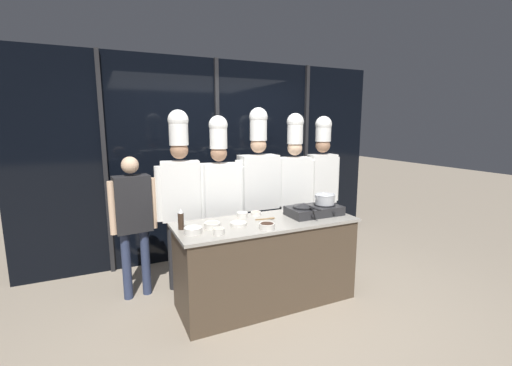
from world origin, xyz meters
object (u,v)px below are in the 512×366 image
(portable_stove, at_px, (314,210))
(prep_bowl_soy_glaze, at_px, (267,226))
(prep_bowl_noodles, at_px, (219,231))
(prep_bowl_bean_sprouts, at_px, (238,224))
(person_guest, at_px, (133,213))
(chef_pastry, at_px, (294,179))
(frying_pan, at_px, (304,205))
(squeeze_bottle_soy, at_px, (181,220))
(chef_line, at_px, (258,181))
(prep_bowl_rice, at_px, (193,230))
(chef_apprentice, at_px, (322,175))
(stock_pot, at_px, (325,199))
(prep_bowl_onion, at_px, (242,214))
(prep_bowl_chicken, at_px, (212,225))
(prep_bowl_shrimp, at_px, (255,213))
(chef_sous, at_px, (219,190))
(serving_spoon_slotted, at_px, (269,218))
(chef_head, at_px, (181,188))

(portable_stove, xyz_separation_m, prep_bowl_soy_glaze, (-0.68, -0.22, -0.02))
(prep_bowl_noodles, bearing_deg, prep_bowl_bean_sprouts, 33.32)
(prep_bowl_soy_glaze, height_order, person_guest, person_guest)
(prep_bowl_noodles, bearing_deg, chef_pastry, 34.77)
(frying_pan, relative_size, squeeze_bottle_soy, 2.09)
(squeeze_bottle_soy, distance_m, chef_line, 1.31)
(prep_bowl_rice, xyz_separation_m, prep_bowl_soy_glaze, (0.66, -0.16, -0.00))
(prep_bowl_bean_sprouts, relative_size, chef_apprentice, 0.08)
(stock_pot, xyz_separation_m, prep_bowl_bean_sprouts, (-1.02, -0.02, -0.14))
(prep_bowl_onion, bearing_deg, prep_bowl_chicken, -150.71)
(frying_pan, bearing_deg, prep_bowl_shrimp, 147.86)
(person_guest, bearing_deg, chef_apprentice, 173.83)
(chef_apprentice, bearing_deg, prep_bowl_shrimp, 25.50)
(chef_sous, bearing_deg, stock_pot, 152.99)
(serving_spoon_slotted, bearing_deg, frying_pan, -10.07)
(prep_bowl_soy_glaze, bearing_deg, chef_apprentice, 36.36)
(prep_bowl_bean_sprouts, xyz_separation_m, chef_head, (-0.39, 0.71, 0.26))
(prep_bowl_rice, distance_m, prep_bowl_shrimp, 0.84)
(prep_bowl_soy_glaze, bearing_deg, chef_pastry, 47.68)
(prep_bowl_soy_glaze, relative_size, person_guest, 0.10)
(prep_bowl_noodles, bearing_deg, squeeze_bottle_soy, 133.06)
(chef_sous, distance_m, chef_apprentice, 1.47)
(prep_bowl_shrimp, relative_size, chef_line, 0.05)
(frying_pan, bearing_deg, prep_bowl_chicken, 178.45)
(serving_spoon_slotted, height_order, chef_head, chef_head)
(prep_bowl_rice, xyz_separation_m, prep_bowl_shrimp, (0.77, 0.33, -0.01))
(squeeze_bottle_soy, relative_size, serving_spoon_slotted, 0.93)
(prep_bowl_bean_sprouts, distance_m, chef_pastry, 1.35)
(serving_spoon_slotted, xyz_separation_m, chef_sous, (-0.32, 0.61, 0.22))
(prep_bowl_chicken, relative_size, chef_pastry, 0.08)
(frying_pan, distance_m, squeeze_bottle_soy, 1.28)
(squeeze_bottle_soy, distance_m, prep_bowl_rice, 0.19)
(frying_pan, distance_m, chef_apprentice, 1.08)
(prep_bowl_noodles, bearing_deg, serving_spoon_slotted, 21.50)
(prep_bowl_noodles, bearing_deg, prep_bowl_onion, 46.65)
(portable_stove, relative_size, prep_bowl_shrimp, 5.25)
(portable_stove, distance_m, prep_bowl_bean_sprouts, 0.89)
(prep_bowl_chicken, distance_m, chef_line, 1.15)
(prep_bowl_noodles, height_order, chef_head, chef_head)
(squeeze_bottle_soy, distance_m, prep_bowl_noodles, 0.40)
(prep_bowl_soy_glaze, bearing_deg, prep_bowl_onion, 96.45)
(prep_bowl_noodles, bearing_deg, chef_apprentice, 27.63)
(chef_sous, height_order, chef_line, chef_line)
(person_guest, bearing_deg, portable_stove, 151.33)
(prep_bowl_shrimp, distance_m, chef_pastry, 0.94)
(portable_stove, xyz_separation_m, prep_bowl_rice, (-1.34, -0.06, -0.02))
(prep_bowl_rice, distance_m, prep_bowl_soy_glaze, 0.68)
(prep_bowl_shrimp, xyz_separation_m, chef_sous, (-0.26, 0.41, 0.21))
(prep_bowl_noodles, relative_size, serving_spoon_slotted, 0.49)
(chef_sous, bearing_deg, prep_bowl_bean_sprouts, 93.74)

